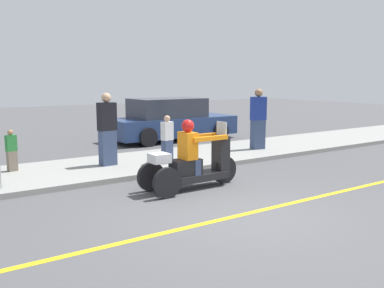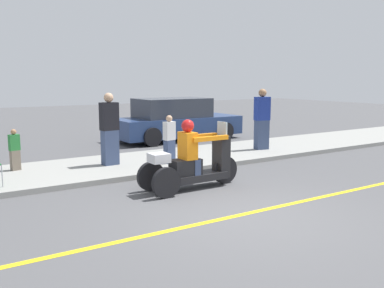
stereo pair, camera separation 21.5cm
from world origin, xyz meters
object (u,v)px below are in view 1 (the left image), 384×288
at_px(spectator_near_curb, 107,131).
at_px(spectator_end_of_line, 12,151).
at_px(motorcycle_trike, 192,164).
at_px(parked_car_lot_left, 171,120).
at_px(spectator_mid_group, 167,140).
at_px(spectator_with_child, 258,120).

relative_size(spectator_near_curb, spectator_end_of_line, 1.84).
distance_m(spectator_near_curb, spectator_end_of_line, 2.24).
distance_m(motorcycle_trike, spectator_end_of_line, 4.34).
bearing_deg(spectator_end_of_line, parked_car_lot_left, 25.46).
height_order(spectator_near_curb, parked_car_lot_left, spectator_near_curb).
xyz_separation_m(spectator_mid_group, spectator_end_of_line, (-3.48, 1.20, -0.12)).
relative_size(motorcycle_trike, spectator_mid_group, 1.83).
relative_size(spectator_mid_group, spectator_with_child, 0.67).
bearing_deg(spectator_with_child, spectator_mid_group, -174.41).
bearing_deg(spectator_with_child, motorcycle_trike, -149.15).
relative_size(spectator_mid_group, parked_car_lot_left, 0.26).
bearing_deg(parked_car_lot_left, spectator_with_child, -78.34).
bearing_deg(parked_car_lot_left, spectator_mid_group, -122.62).
height_order(spectator_mid_group, spectator_with_child, spectator_with_child).
xyz_separation_m(spectator_near_curb, spectator_with_child, (4.77, -0.27, 0.02)).
relative_size(motorcycle_trike, parked_car_lot_left, 0.47).
xyz_separation_m(motorcycle_trike, spectator_end_of_line, (-2.81, 3.31, 0.07)).
height_order(spectator_with_child, parked_car_lot_left, spectator_with_child).
relative_size(motorcycle_trike, spectator_with_child, 1.22).
bearing_deg(spectator_with_child, spectator_near_curb, 176.74).
distance_m(spectator_mid_group, parked_car_lot_left, 4.89).
bearing_deg(spectator_mid_group, motorcycle_trike, -107.62).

